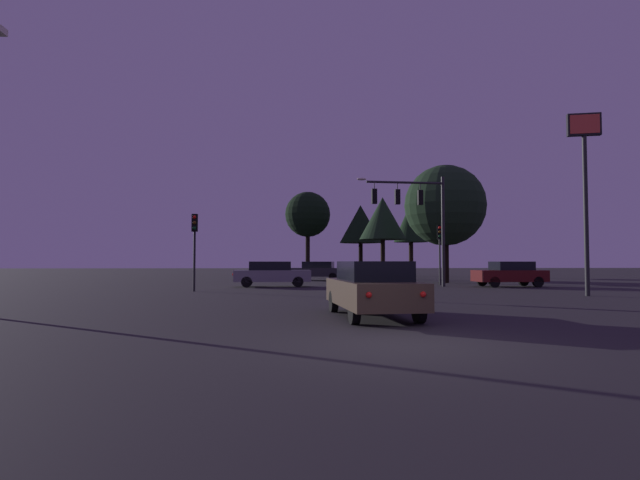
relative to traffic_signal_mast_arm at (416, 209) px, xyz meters
The scene contains 14 objects.
ground_plane 8.28m from the traffic_signal_mast_arm, 146.79° to the left, with size 168.00×168.00×0.00m, color #262326.
traffic_signal_mast_arm is the anchor object (origin of this frame).
traffic_light_corner_left 3.75m from the traffic_signal_mast_arm, 48.18° to the left, with size 0.34×0.38×3.90m.
traffic_light_corner_right 13.22m from the traffic_signal_mast_arm, 162.84° to the right, with size 0.32×0.36×3.94m.
car_nearside_lane 17.57m from the traffic_signal_mast_arm, 108.62° to the right, with size 2.15×4.75×1.52m.
car_crossing_left 9.57m from the traffic_signal_mast_arm, behind, with size 4.68×1.88×1.52m.
car_crossing_right 6.84m from the traffic_signal_mast_arm, ahead, with size 4.23×2.05×1.52m.
car_far_lane 12.70m from the traffic_signal_mast_arm, 116.49° to the left, with size 4.75×2.79×1.52m.
store_sign_illuminated 10.09m from the traffic_signal_mast_arm, 57.24° to the right, with size 1.42×0.58×8.12m.
tree_behind_sign 15.99m from the traffic_signal_mast_arm, 93.81° to the left, with size 3.86×3.86×6.72m.
tree_left_far 18.63m from the traffic_signal_mast_arm, 108.35° to the left, with size 4.28×4.28×8.13m.
tree_center_horizon 11.16m from the traffic_signal_mast_arm, 89.64° to the left, with size 3.88×3.88×6.84m.
tree_right_cluster 6.51m from the traffic_signal_mast_arm, 57.20° to the left, with size 5.78×5.78×8.43m.
tree_lot_edge 22.12m from the traffic_signal_mast_arm, 76.90° to the left, with size 3.54×3.54×7.67m.
Camera 1 is at (-2.08, -9.08, 1.51)m, focal length 28.30 mm.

